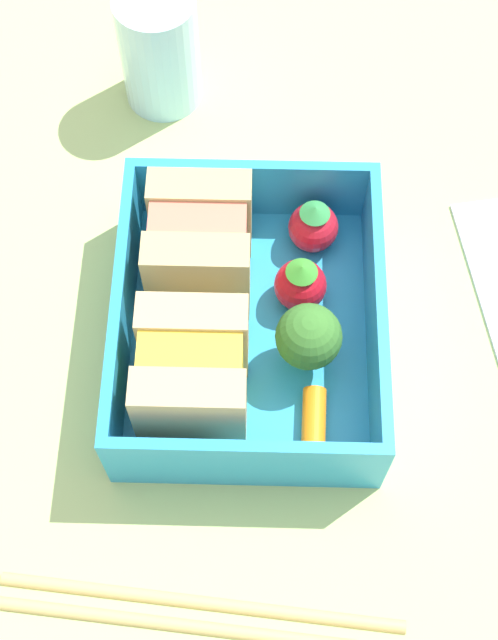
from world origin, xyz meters
TOP-DOWN VIEW (x-y plane):
  - ground_plane at (0.00, 0.00)cm, footprint 120.00×120.00cm
  - bento_tray at (0.00, 0.00)cm, footprint 17.35×14.59cm
  - bento_rim at (0.00, 0.00)cm, footprint 17.35×14.59cm
  - sandwich_left at (-3.89, 2.88)cm, footprint 6.23×5.76cm
  - sandwich_center_left at (3.89, 2.88)cm, footprint 6.23×5.76cm
  - carrot_stick_far_left at (-5.62, -3.63)cm, footprint 3.76×1.43cm
  - broccoli_floret at (-1.69, -3.23)cm, footprint 3.62×3.62cm
  - strawberry_far_left at (2.28, -2.87)cm, footprint 3.02×3.02cm
  - strawberry_left at (6.21, -3.64)cm, footprint 2.97×2.97cm
  - chopstick_pair at (-15.48, 2.13)cm, footprint 3.83×20.90cm
  - drinking_glass at (18.49, 6.16)cm, footprint 5.15×5.15cm

SIDE VIEW (x-z plane):
  - ground_plane at x=0.00cm, z-range -2.00..0.00cm
  - chopstick_pair at x=-15.48cm, z-range 0.00..0.70cm
  - bento_tray at x=0.00cm, z-range 0.00..1.20cm
  - carrot_stick_far_left at x=-5.62cm, z-range 1.20..2.50cm
  - strawberry_left at x=6.21cm, z-range 1.02..4.59cm
  - strawberry_far_left at x=2.28cm, z-range 1.02..4.64cm
  - bento_rim at x=0.00cm, z-range 1.20..5.80cm
  - drinking_glass at x=18.49cm, z-range 0.00..8.15cm
  - broccoli_floret at x=-1.69cm, z-range 1.69..6.55cm
  - sandwich_left at x=-3.89cm, z-range 1.20..7.25cm
  - sandwich_center_left at x=3.89cm, z-range 1.20..7.25cm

